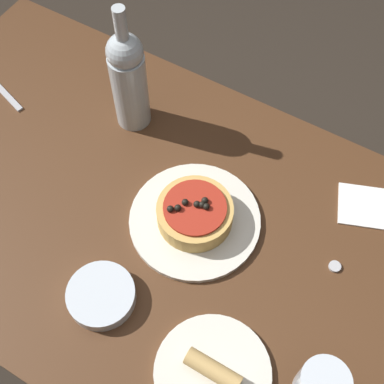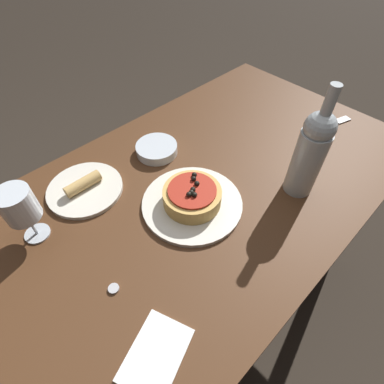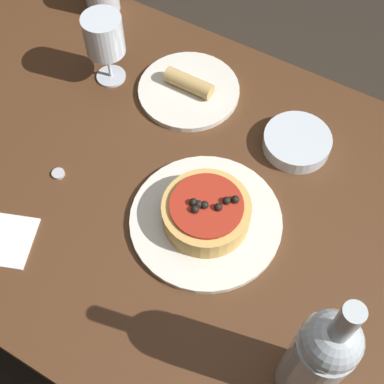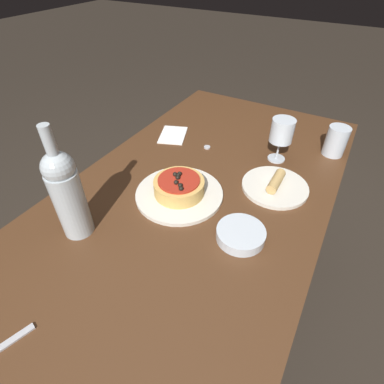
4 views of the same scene
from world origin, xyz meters
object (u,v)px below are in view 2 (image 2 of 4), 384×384
(wine_bottle, at_px, (310,152))
(side_bowl, at_px, (157,149))
(pizza, at_px, (192,196))
(wine_glass, at_px, (19,206))
(fork, at_px, (331,124))
(bottle_cap, at_px, (114,289))
(side_plate, at_px, (85,188))
(dining_table, at_px, (181,219))
(dinner_plate, at_px, (192,203))

(wine_bottle, xyz_separation_m, side_bowl, (-0.19, 0.39, -0.12))
(wine_bottle, relative_size, side_bowl, 2.44)
(pizza, height_order, wine_glass, wine_glass)
(fork, bearing_deg, bottle_cap, -164.24)
(side_bowl, distance_m, side_plate, 0.25)
(dining_table, bearing_deg, side_plate, 128.81)
(side_bowl, xyz_separation_m, fork, (0.53, -0.31, -0.01))
(dinner_plate, height_order, side_plate, side_plate)
(wine_glass, relative_size, side_bowl, 1.20)
(dinner_plate, bearing_deg, fork, -7.42)
(dinner_plate, distance_m, side_bowl, 0.24)
(pizza, xyz_separation_m, side_bowl, (0.07, 0.23, -0.02))
(wine_bottle, relative_size, bottle_cap, 13.18)
(pizza, height_order, bottle_cap, pizza)
(pizza, distance_m, side_bowl, 0.24)
(wine_bottle, height_order, side_bowl, wine_bottle)
(wine_glass, distance_m, wine_bottle, 0.70)
(fork, bearing_deg, wine_bottle, -148.93)
(dining_table, xyz_separation_m, fork, (0.61, -0.11, 0.09))
(side_bowl, relative_size, bottle_cap, 5.41)
(fork, height_order, bottle_cap, bottle_cap)
(pizza, relative_size, fork, 0.82)
(dining_table, xyz_separation_m, wine_bottle, (0.27, -0.20, 0.22))
(dining_table, xyz_separation_m, pizza, (0.01, -0.04, 0.13))
(dinner_plate, relative_size, wine_glass, 1.73)
(wine_glass, xyz_separation_m, wine_bottle, (0.60, -0.36, 0.02))
(bottle_cap, bearing_deg, pizza, 10.19)
(dinner_plate, xyz_separation_m, side_plate, (-0.18, 0.25, 0.00))
(pizza, xyz_separation_m, wine_bottle, (0.26, -0.16, 0.10))
(pizza, bearing_deg, wine_bottle, -32.25)
(pizza, relative_size, wine_bottle, 0.49)
(wine_bottle, distance_m, side_plate, 0.61)
(dinner_plate, bearing_deg, side_plate, 126.17)
(dinner_plate, relative_size, side_bowl, 2.08)
(dinner_plate, relative_size, wine_bottle, 0.85)
(dinner_plate, distance_m, bottle_cap, 0.29)
(wine_bottle, height_order, fork, wine_bottle)
(pizza, bearing_deg, fork, -7.42)
(side_bowl, distance_m, bottle_cap, 0.46)
(wine_bottle, distance_m, side_bowl, 0.45)
(dining_table, bearing_deg, wine_bottle, -36.48)
(dinner_plate, height_order, side_bowl, side_bowl)
(wine_glass, distance_m, side_bowl, 0.42)
(bottle_cap, bearing_deg, wine_glass, 102.34)
(dining_table, xyz_separation_m, side_bowl, (0.08, 0.20, 0.10))
(dining_table, distance_m, side_bowl, 0.24)
(pizza, bearing_deg, bottle_cap, -169.81)
(wine_glass, height_order, fork, wine_glass)
(wine_bottle, relative_size, side_plate, 1.52)
(dining_table, height_order, wine_bottle, wine_bottle)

